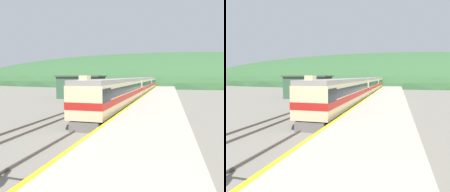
# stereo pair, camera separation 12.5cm
# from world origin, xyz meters

# --- Properties ---
(track_main) EXTENTS (1.52, 180.00, 0.16)m
(track_main) POSITION_xyz_m (0.00, 70.00, 0.08)
(track_main) COLOR #4C443D
(track_main) RESTS_ON ground
(track_siding) EXTENTS (1.52, 180.00, 0.16)m
(track_siding) POSITION_xyz_m (-4.61, 70.00, 0.08)
(track_siding) COLOR #4C443D
(track_siding) RESTS_ON ground
(platform) EXTENTS (5.57, 140.00, 1.02)m
(platform) POSITION_xyz_m (4.64, 50.00, 0.50)
(platform) COLOR #ADA393
(platform) RESTS_ON ground
(distant_hills) EXTENTS (233.99, 105.30, 32.45)m
(distant_hills) POSITION_xyz_m (0.00, 121.77, 0.00)
(distant_hills) COLOR #335B33
(distant_hills) RESTS_ON ground
(station_shed) EXTENTS (8.63, 4.98, 4.31)m
(station_shed) POSITION_xyz_m (-10.17, 36.71, 2.18)
(station_shed) COLOR #385B42
(station_shed) RESTS_ON ground
(express_train_lead_car) EXTENTS (3.03, 21.56, 4.22)m
(express_train_lead_car) POSITION_xyz_m (0.00, 23.50, 2.11)
(express_train_lead_car) COLOR black
(express_train_lead_car) RESTS_ON ground
(carriage_second) EXTENTS (3.02, 19.27, 3.86)m
(carriage_second) POSITION_xyz_m (0.00, 45.03, 2.10)
(carriage_second) COLOR black
(carriage_second) RESTS_ON ground
(carriage_third) EXTENTS (3.02, 19.27, 3.86)m
(carriage_third) POSITION_xyz_m (0.00, 65.17, 2.10)
(carriage_third) COLOR black
(carriage_third) RESTS_ON ground
(carriage_fourth) EXTENTS (3.02, 19.27, 3.86)m
(carriage_fourth) POSITION_xyz_m (0.00, 85.32, 2.10)
(carriage_fourth) COLOR black
(carriage_fourth) RESTS_ON ground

